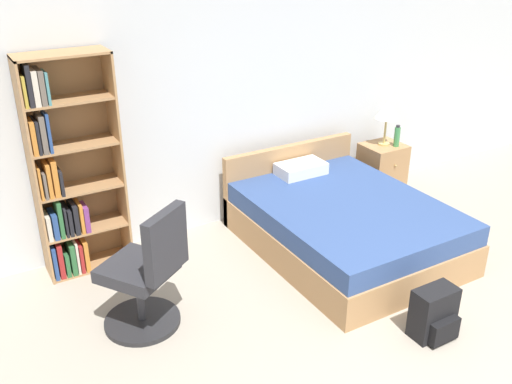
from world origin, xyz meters
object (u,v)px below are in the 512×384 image
(bookshelf, at_px, (67,177))
(nightstand, at_px, (382,169))
(backpack_black, at_px, (434,314))
(bed, at_px, (341,222))
(office_chair, at_px, (147,276))
(water_bottle, at_px, (397,136))
(table_lamp, at_px, (387,111))

(bookshelf, bearing_deg, nightstand, -2.24)
(bookshelf, bearing_deg, backpack_black, -47.90)
(nightstand, bearing_deg, bed, -147.34)
(bed, bearing_deg, office_chair, -173.14)
(nightstand, height_order, water_bottle, water_bottle)
(office_chair, distance_m, backpack_black, 2.18)
(office_chair, bearing_deg, nightstand, 17.22)
(bookshelf, distance_m, nightstand, 3.52)
(bookshelf, height_order, bed, bookshelf)
(table_lamp, bearing_deg, bookshelf, 177.91)
(nightstand, height_order, table_lamp, table_lamp)
(table_lamp, relative_size, backpack_black, 1.25)
(bookshelf, xyz_separation_m, bed, (2.30, -0.88, -0.64))
(bookshelf, relative_size, water_bottle, 7.86)
(bed, relative_size, table_lamp, 4.06)
(office_chair, xyz_separation_m, nightstand, (3.20, 0.99, -0.16))
(bed, distance_m, table_lamp, 1.57)
(bed, xyz_separation_m, backpack_black, (-0.22, -1.42, -0.07))
(office_chair, bearing_deg, water_bottle, 15.17)
(water_bottle, relative_size, backpack_black, 0.62)
(table_lamp, height_order, water_bottle, table_lamp)
(backpack_black, bearing_deg, office_chair, 147.06)
(table_lamp, bearing_deg, office_chair, -162.65)
(table_lamp, xyz_separation_m, water_bottle, (0.08, -0.11, -0.28))
(bookshelf, bearing_deg, bed, -20.99)
(water_bottle, bearing_deg, backpack_black, -125.35)
(bed, height_order, nightstand, bed)
(office_chair, xyz_separation_m, water_bottle, (3.28, 0.89, 0.25))
(bookshelf, distance_m, water_bottle, 3.56)
(bookshelf, relative_size, bed, 0.96)
(table_lamp, distance_m, water_bottle, 0.31)
(bed, relative_size, backpack_black, 5.06)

